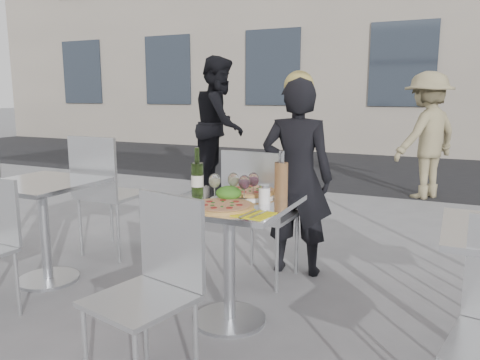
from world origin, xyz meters
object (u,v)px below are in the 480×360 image
at_px(pedestrian_a, 220,125).
at_px(pizza_near, 222,206).
at_px(salad_plate, 229,194).
at_px(side_chair_lfar, 104,186).
at_px(woman_diner, 297,178).
at_px(chair_far, 258,206).
at_px(pizza_far, 250,192).
at_px(pedestrian_b, 426,136).
at_px(napkin_left, 171,206).
at_px(wine_bottle, 197,177).
at_px(sugar_shaker, 264,194).
at_px(napkin_right, 254,214).
at_px(wineglass_white_b, 233,181).
at_px(carafe, 281,180).
at_px(wineglass_red_a, 244,183).
at_px(chair_near, 155,276).
at_px(wineglass_white_a, 215,182).
at_px(side_table_left, 43,210).
at_px(main_table, 229,236).
at_px(wineglass_red_b, 253,180).

relative_size(pedestrian_a, pizza_near, 5.41).
bearing_deg(pedestrian_a, salad_plate, -167.05).
relative_size(side_chair_lfar, woman_diner, 0.69).
height_order(chair_far, woman_diner, woman_diner).
height_order(woman_diner, pizza_far, woman_diner).
bearing_deg(pedestrian_b, napkin_left, 19.69).
relative_size(wine_bottle, sugar_shaker, 2.76).
relative_size(chair_far, sugar_shaker, 9.15).
relative_size(salad_plate, napkin_right, 1.09).
xyz_separation_m(wine_bottle, napkin_left, (0.01, -0.32, -0.11)).
height_order(wine_bottle, wineglass_white_b, wine_bottle).
bearing_deg(carafe, salad_plate, -149.38).
relative_size(pedestrian_b, wineglass_red_a, 10.49).
bearing_deg(chair_near, pizza_near, 93.95).
bearing_deg(pizza_near, chair_far, 98.46).
distance_m(chair_far, wineglass_white_b, 0.62).
bearing_deg(pizza_near, wineglass_white_a, 129.76).
xyz_separation_m(pedestrian_b, pizza_near, (-0.77, -4.38, -0.07)).
xyz_separation_m(wine_bottle, sugar_shaker, (0.45, -0.03, -0.06)).
relative_size(pedestrian_a, wineglass_red_a, 11.95).
bearing_deg(side_table_left, salad_plate, 0.57).
bearing_deg(side_chair_lfar, pedestrian_b, -123.01).
xyz_separation_m(chair_near, wineglass_white_a, (-0.05, 0.68, 0.32)).
height_order(chair_near, sugar_shaker, chair_near).
bearing_deg(napkin_right, side_table_left, -179.82).
height_order(chair_near, pedestrian_b, pedestrian_b).
height_order(chair_far, side_chair_lfar, side_chair_lfar).
relative_size(side_table_left, pizza_far, 2.11).
height_order(wineglass_red_a, napkin_left, wineglass_red_a).
relative_size(main_table, pizza_far, 2.11).
relative_size(main_table, napkin_left, 3.03).
bearing_deg(pizza_far, side_table_left, -172.04).
height_order(chair_far, sugar_shaker, chair_far).
height_order(side_table_left, pedestrian_a, pedestrian_a).
xyz_separation_m(carafe, wineglass_red_b, (-0.16, -0.05, -0.01)).
bearing_deg(side_chair_lfar, wineglass_white_a, 154.96).
relative_size(side_chair_lfar, wineglass_red_a, 6.53).
relative_size(pizza_far, sugar_shaker, 3.33).
bearing_deg(napkin_left, wineglass_red_b, 16.61).
height_order(side_table_left, wineglass_red_b, wineglass_red_b).
distance_m(carafe, sugar_shaker, 0.16).
height_order(pedestrian_b, salad_plate, pedestrian_b).
height_order(wineglass_red_b, napkin_left, wineglass_red_b).
relative_size(chair_near, side_chair_lfar, 0.88).
height_order(side_chair_lfar, wineglass_red_a, side_chair_lfar).
xyz_separation_m(wineglass_red_b, napkin_left, (-0.33, -0.38, -0.11)).
xyz_separation_m(pizza_far, carafe, (0.22, -0.04, 0.10)).
xyz_separation_m(woman_diner, sugar_shaker, (0.10, -0.91, 0.06)).
distance_m(side_table_left, chair_near, 1.61).
bearing_deg(woman_diner, side_table_left, 23.60).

